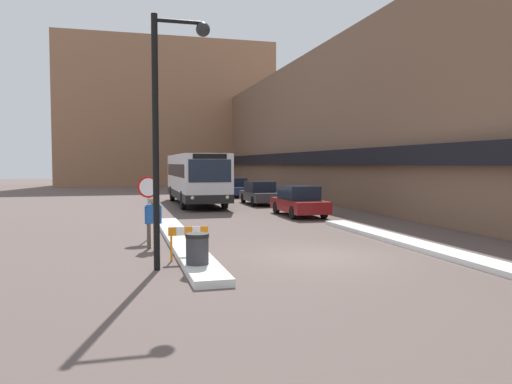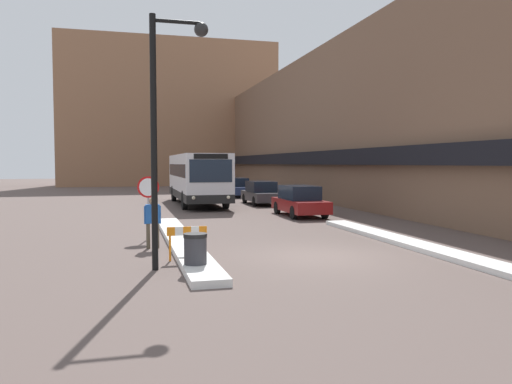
# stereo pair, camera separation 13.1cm
# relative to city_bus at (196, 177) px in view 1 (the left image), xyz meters

# --- Properties ---
(ground_plane) EXTENTS (160.00, 160.00, 0.00)m
(ground_plane) POSITION_rel_city_bus_xyz_m (0.87, -18.94, -1.77)
(ground_plane) COLOR brown
(building_row_right) EXTENTS (5.50, 60.00, 10.65)m
(building_row_right) POSITION_rel_city_bus_xyz_m (10.84, 5.06, 3.54)
(building_row_right) COLOR brown
(building_row_right) RESTS_ON ground_plane
(building_backdrop_far) EXTENTS (26.00, 8.00, 17.55)m
(building_backdrop_far) POSITION_rel_city_bus_xyz_m (0.87, 31.08, 7.01)
(building_backdrop_far) COLOR #996B4C
(building_backdrop_far) RESTS_ON ground_plane
(snow_bank_left) EXTENTS (0.90, 12.45, 0.19)m
(snow_bank_left) POSITION_rel_city_bus_xyz_m (-2.73, -15.64, -1.68)
(snow_bank_left) COLOR silver
(snow_bank_left) RESTS_ON ground_plane
(snow_bank_right) EXTENTS (0.90, 11.08, 0.15)m
(snow_bank_right) POSITION_rel_city_bus_xyz_m (4.47, -17.46, -1.69)
(snow_bank_right) COLOR silver
(snow_bank_right) RESTS_ON ground_plane
(city_bus) EXTENTS (2.71, 10.87, 3.25)m
(city_bus) POSITION_rel_city_bus_xyz_m (0.00, 0.00, 0.00)
(city_bus) COLOR silver
(city_bus) RESTS_ON ground_plane
(parked_car_front) EXTENTS (1.79, 4.35, 1.55)m
(parked_car_front) POSITION_rel_city_bus_xyz_m (4.07, -8.34, -1.00)
(parked_car_front) COLOR maroon
(parked_car_front) RESTS_ON ground_plane
(parked_car_middle) EXTENTS (1.80, 4.43, 1.51)m
(parked_car_middle) POSITION_rel_city_bus_xyz_m (4.07, -0.89, -1.02)
(parked_car_middle) COLOR #38383D
(parked_car_middle) RESTS_ON ground_plane
(parked_car_back) EXTENTS (1.92, 4.23, 1.51)m
(parked_car_back) POSITION_rel_city_bus_xyz_m (4.07, 6.86, -1.02)
(parked_car_back) COLOR navy
(parked_car_back) RESTS_ON ground_plane
(stop_sign) EXTENTS (0.76, 0.08, 2.23)m
(stop_sign) POSITION_rel_city_bus_xyz_m (-3.73, -14.33, -0.16)
(stop_sign) COLOR gray
(stop_sign) RESTS_ON ground_plane
(street_lamp) EXTENTS (1.46, 0.36, 6.34)m
(street_lamp) POSITION_rel_city_bus_xyz_m (-3.52, -19.61, 2.16)
(street_lamp) COLOR black
(street_lamp) RESTS_ON ground_plane
(pedestrian) EXTENTS (0.52, 0.22, 1.61)m
(pedestrian) POSITION_rel_city_bus_xyz_m (-3.69, -16.35, -0.80)
(pedestrian) COLOR brown
(pedestrian) RESTS_ON ground_plane
(trash_bin) EXTENTS (0.59, 0.59, 0.95)m
(trash_bin) POSITION_rel_city_bus_xyz_m (-2.85, -20.05, -1.29)
(trash_bin) COLOR #38383D
(trash_bin) RESTS_ON ground_plane
(construction_barricade) EXTENTS (1.10, 0.06, 0.94)m
(construction_barricade) POSITION_rel_city_bus_xyz_m (-2.88, -18.57, -1.10)
(construction_barricade) COLOR orange
(construction_barricade) RESTS_ON ground_plane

